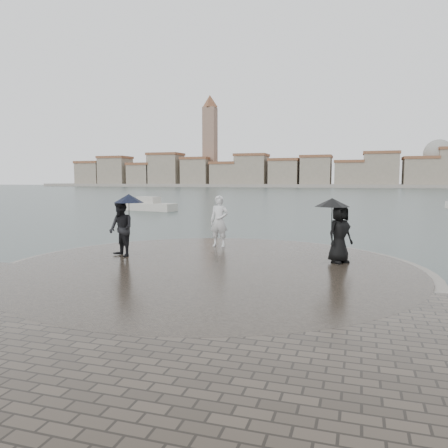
% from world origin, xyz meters
% --- Properties ---
extents(ground, '(400.00, 400.00, 0.00)m').
position_xyz_m(ground, '(0.00, 0.00, 0.00)').
color(ground, '#2B3835').
rests_on(ground, ground).
extents(kerb_ring, '(12.50, 12.50, 0.32)m').
position_xyz_m(kerb_ring, '(0.00, 3.50, 0.16)').
color(kerb_ring, gray).
rests_on(kerb_ring, ground).
extents(quay_tip, '(11.90, 11.90, 0.36)m').
position_xyz_m(quay_tip, '(0.00, 3.50, 0.18)').
color(quay_tip, '#2D261E').
rests_on(quay_tip, ground).
extents(statue, '(0.71, 0.47, 1.92)m').
position_xyz_m(statue, '(-0.88, 7.01, 1.32)').
color(statue, silver).
rests_on(statue, quay_tip).
extents(visitor_left, '(1.30, 1.12, 2.04)m').
position_xyz_m(visitor_left, '(-3.23, 4.05, 1.47)').
color(visitor_left, black).
rests_on(visitor_left, quay_tip).
extents(visitor_right, '(1.29, 1.15, 1.95)m').
position_xyz_m(visitor_right, '(3.52, 5.03, 1.49)').
color(visitor_right, black).
rests_on(visitor_right, quay_tip).
extents(far_skyline, '(260.00, 20.00, 37.00)m').
position_xyz_m(far_skyline, '(-6.29, 160.71, 5.61)').
color(far_skyline, gray).
rests_on(far_skyline, ground).
extents(boats, '(37.55, 18.48, 1.50)m').
position_xyz_m(boats, '(6.37, 37.54, 0.38)').
color(boats, '#BDB7AA').
rests_on(boats, ground).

